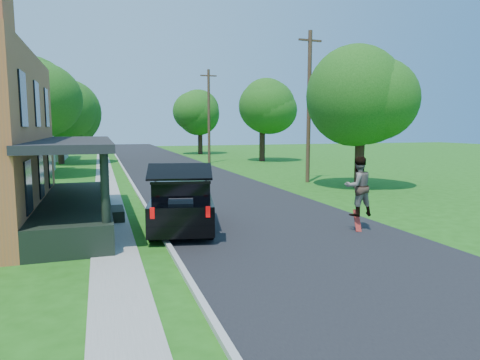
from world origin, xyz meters
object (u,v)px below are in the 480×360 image
object	(u,v)px
black_suv	(182,202)
skateboarder	(358,186)
tree_right_near	(361,97)
utility_pole_near	(309,106)

from	to	relation	value
black_suv	skateboarder	size ratio (longest dim) A/B	2.74
black_suv	tree_right_near	xyz separation A→B (m)	(11.78, 6.85, 4.34)
skateboarder	tree_right_near	world-z (taller)	tree_right_near
skateboarder	black_suv	bearing A→B (deg)	-19.98
black_suv	utility_pole_near	distance (m)	14.85
tree_right_near	utility_pole_near	bearing A→B (deg)	116.95
skateboarder	utility_pole_near	world-z (taller)	utility_pole_near
black_suv	utility_pole_near	size ratio (longest dim) A/B	0.59
skateboarder	utility_pole_near	bearing A→B (deg)	-107.93
black_suv	utility_pole_near	xyz separation A→B (m)	(10.13, 10.10, 3.99)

